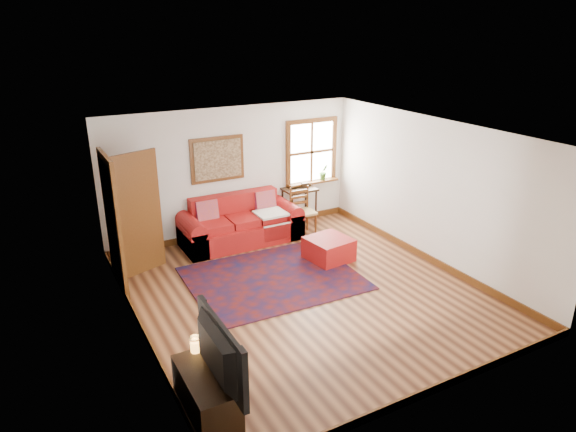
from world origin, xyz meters
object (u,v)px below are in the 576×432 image
red_ottoman (329,249)px  ladder_back_chair (302,209)px  media_cabinet (207,396)px  red_leather_sofa (240,227)px  side_table (299,194)px

red_ottoman → ladder_back_chair: ladder_back_chair is taller
red_ottoman → media_cabinet: bearing=-148.1°
red_leather_sofa → ladder_back_chair: (1.21, -0.24, 0.21)m
red_leather_sofa → red_ottoman: red_leather_sofa is taller
ladder_back_chair → red_ottoman: bearing=-98.2°
side_table → red_leather_sofa: bearing=-171.2°
red_ottoman → media_cabinet: 4.19m
media_cabinet → red_ottoman: bearing=39.4°
ladder_back_chair → red_leather_sofa: bearing=168.8°
red_ottoman → ladder_back_chair: bearing=74.3°
side_table → media_cabinet: 5.70m
side_table → ladder_back_chair: bearing=-113.8°
red_ottoman → media_cabinet: media_cabinet is taller
red_leather_sofa → ladder_back_chair: size_ratio=2.41×
red_ottoman → side_table: bearing=69.9°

